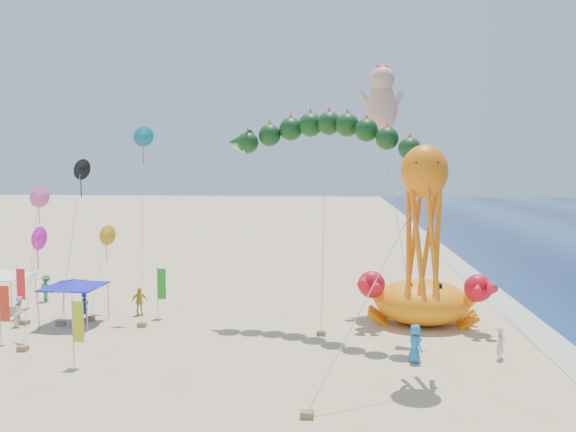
{
  "coord_description": "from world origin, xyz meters",
  "views": [
    {
      "loc": [
        1.12,
        -28.94,
        9.1
      ],
      "look_at": [
        -2.0,
        2.0,
        6.5
      ],
      "focal_mm": 35.0,
      "sensor_mm": 36.0,
      "label": 1
    }
  ],
  "objects_px": {
    "cherub_kite": "(382,99)",
    "canopy_blue": "(74,283)",
    "dragon_kite": "(322,141)",
    "canopy_white": "(3,273)",
    "octopus_kite": "(423,211)",
    "crab_inflatable": "(423,300)"
  },
  "relations": [
    {
      "from": "cherub_kite",
      "to": "canopy_blue",
      "type": "height_order",
      "value": "cherub_kite"
    },
    {
      "from": "dragon_kite",
      "to": "canopy_white",
      "type": "bearing_deg",
      "value": 175.27
    },
    {
      "from": "dragon_kite",
      "to": "cherub_kite",
      "type": "relative_size",
      "value": 0.76
    },
    {
      "from": "cherub_kite",
      "to": "canopy_white",
      "type": "relative_size",
      "value": 4.83
    },
    {
      "from": "octopus_kite",
      "to": "canopy_blue",
      "type": "xyz_separation_m",
      "value": [
        -19.14,
        6.43,
        -4.88
      ]
    },
    {
      "from": "cherub_kite",
      "to": "octopus_kite",
      "type": "height_order",
      "value": "cherub_kite"
    },
    {
      "from": "crab_inflatable",
      "to": "canopy_white",
      "type": "xyz_separation_m",
      "value": [
        -26.38,
        0.61,
        1.0
      ]
    },
    {
      "from": "dragon_kite",
      "to": "canopy_white",
      "type": "height_order",
      "value": "dragon_kite"
    },
    {
      "from": "crab_inflatable",
      "to": "dragon_kite",
      "type": "relative_size",
      "value": 0.62
    },
    {
      "from": "crab_inflatable",
      "to": "cherub_kite",
      "type": "relative_size",
      "value": 0.47
    },
    {
      "from": "octopus_kite",
      "to": "cherub_kite",
      "type": "bearing_deg",
      "value": 94.74
    },
    {
      "from": "cherub_kite",
      "to": "canopy_blue",
      "type": "distance_m",
      "value": 22.15
    },
    {
      "from": "crab_inflatable",
      "to": "canopy_blue",
      "type": "distance_m",
      "value": 20.47
    },
    {
      "from": "dragon_kite",
      "to": "crab_inflatable",
      "type": "bearing_deg",
      "value": 10.48
    },
    {
      "from": "crab_inflatable",
      "to": "canopy_white",
      "type": "height_order",
      "value": "crab_inflatable"
    },
    {
      "from": "cherub_kite",
      "to": "canopy_white",
      "type": "height_order",
      "value": "cherub_kite"
    },
    {
      "from": "crab_inflatable",
      "to": "octopus_kite",
      "type": "xyz_separation_m",
      "value": [
        -1.21,
        -8.34,
        5.88
      ]
    },
    {
      "from": "crab_inflatable",
      "to": "octopus_kite",
      "type": "relative_size",
      "value": 0.73
    },
    {
      "from": "crab_inflatable",
      "to": "canopy_white",
      "type": "distance_m",
      "value": 26.4
    },
    {
      "from": "octopus_kite",
      "to": "dragon_kite",
      "type": "bearing_deg",
      "value": 122.74
    },
    {
      "from": "crab_inflatable",
      "to": "octopus_kite",
      "type": "distance_m",
      "value": 10.27
    },
    {
      "from": "crab_inflatable",
      "to": "canopy_blue",
      "type": "bearing_deg",
      "value": -174.65
    }
  ]
}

